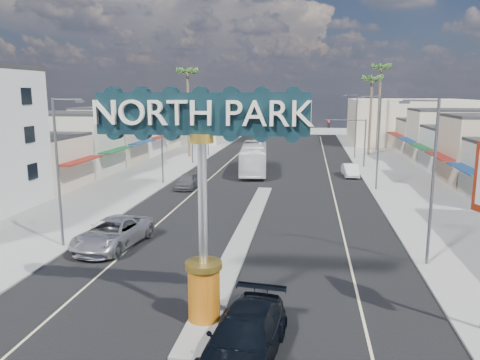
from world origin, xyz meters
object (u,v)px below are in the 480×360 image
(palm_right_mid, at_px, (372,83))
(suv_right, at_px, (244,337))
(palm_right_far, at_px, (381,72))
(city_bus, at_px, (254,158))
(car_parked_right, at_px, (350,170))
(palm_left_far, at_px, (188,76))
(traffic_signal_left, at_px, (206,132))
(gateway_sign, at_px, (202,181))
(car_parked_left, at_px, (188,181))
(suv_left, at_px, (113,233))
(streetlight_l_mid, at_px, (163,135))
(streetlight_r_near, at_px, (430,174))
(streetlight_r_mid, at_px, (377,138))
(traffic_signal_right, at_px, (350,133))
(streetlight_l_near, at_px, (60,165))
(streetlight_l_far, at_px, (209,121))
(streetlight_r_far, at_px, (355,123))

(palm_right_mid, distance_m, suv_right, 58.35)
(palm_right_far, xyz_separation_m, city_bus, (-17.23, -23.60, -10.69))
(palm_right_mid, xyz_separation_m, car_parked_right, (-4.23, -18.69, -9.89))
(palm_left_far, bearing_deg, traffic_signal_left, -57.57)
(palm_right_mid, bearing_deg, palm_left_far, -167.01)
(palm_right_far, height_order, city_bus, palm_right_far)
(palm_right_mid, bearing_deg, gateway_sign, -103.53)
(car_parked_left, distance_m, city_bus, 11.41)
(suv_left, xyz_separation_m, city_bus, (5.36, 27.91, 0.82))
(streetlight_l_mid, xyz_separation_m, palm_right_mid, (23.43, 26.00, 5.54))
(palm_right_far, distance_m, suv_right, 64.84)
(suv_right, bearing_deg, city_bus, 102.82)
(streetlight_l_mid, bearing_deg, traffic_signal_left, 84.90)
(suv_left, bearing_deg, suv_right, -41.32)
(suv_left, xyz_separation_m, car_parked_right, (16.35, 26.82, -0.16))
(streetlight_r_near, bearing_deg, city_bus, 114.02)
(streetlight_r_mid, relative_size, car_parked_left, 2.05)
(traffic_signal_left, xyz_separation_m, car_parked_left, (1.61, -15.63, -3.53))
(gateway_sign, relative_size, traffic_signal_right, 1.53)
(streetlight_l_near, relative_size, suv_right, 1.52)
(gateway_sign, xyz_separation_m, palm_right_mid, (13.00, 54.02, 4.67))
(car_parked_right, bearing_deg, car_parked_left, -155.29)
(traffic_signal_left, relative_size, traffic_signal_right, 1.00)
(palm_right_mid, xyz_separation_m, suv_right, (-11.00, -56.47, -9.75))
(streetlight_r_near, bearing_deg, streetlight_l_near, 180.00)
(traffic_signal_left, distance_m, streetlight_r_mid, 24.11)
(streetlight_l_near, relative_size, car_parked_left, 2.05)
(suv_left, relative_size, city_bus, 0.52)
(streetlight_r_near, bearing_deg, palm_left_far, 120.36)
(traffic_signal_left, distance_m, palm_right_mid, 26.01)
(streetlight_r_mid, height_order, car_parked_right, streetlight_r_mid)
(palm_right_far, bearing_deg, traffic_signal_left, -143.33)
(streetlight_l_near, distance_m, suv_right, 16.79)
(streetlight_l_near, xyz_separation_m, streetlight_r_near, (20.87, 0.00, 0.00))
(palm_right_mid, height_order, city_bus, palm_right_mid)
(gateway_sign, height_order, traffic_signal_left, gateway_sign)
(palm_left_far, relative_size, suv_left, 2.08)
(car_parked_left, bearing_deg, suv_left, -89.69)
(streetlight_l_mid, distance_m, city_bus, 12.22)
(streetlight_r_near, xyz_separation_m, palm_right_mid, (2.57, 46.00, 5.54))
(streetlight_l_far, bearing_deg, palm_left_far, -142.08)
(gateway_sign, height_order, car_parked_right, gateway_sign)
(streetlight_l_far, bearing_deg, streetlight_r_near, -63.58)
(palm_right_far, bearing_deg, streetlight_r_far, -114.55)
(streetlight_r_near, bearing_deg, streetlight_l_far, 116.42)
(streetlight_r_near, bearing_deg, traffic_signal_right, 92.10)
(traffic_signal_right, height_order, palm_right_far, palm_right_far)
(car_parked_left, xyz_separation_m, car_parked_right, (16.35, 8.94, -0.04))
(streetlight_l_near, xyz_separation_m, car_parked_left, (2.85, 18.37, -4.32))
(streetlight_l_near, relative_size, city_bus, 0.74)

